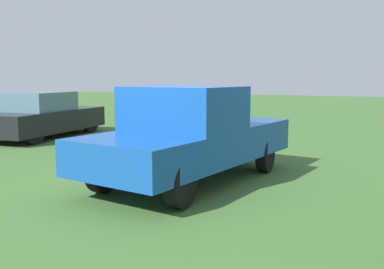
{
  "coord_description": "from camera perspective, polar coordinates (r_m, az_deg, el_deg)",
  "views": [
    {
      "loc": [
        6.9,
        3.68,
        1.98
      ],
      "look_at": [
        -0.44,
        0.32,
        0.9
      ],
      "focal_mm": 40.31,
      "sensor_mm": 36.0,
      "label": 1
    }
  ],
  "objects": [
    {
      "name": "ground_plane",
      "position": [
        8.06,
        -3.41,
        -6.61
      ],
      "size": [
        80.0,
        80.0,
        0.0
      ],
      "primitive_type": "plane",
      "color": "#3D662D"
    },
    {
      "name": "pickup_truck",
      "position": [
        8.04,
        -0.49,
        0.17
      ],
      "size": [
        5.01,
        2.71,
        1.81
      ],
      "rotation": [
        0.0,
        0.0,
        2.98
      ],
      "color": "black",
      "rests_on": "ground_plane"
    },
    {
      "name": "sedan_near",
      "position": [
        15.03,
        -19.06,
        2.32
      ],
      "size": [
        4.64,
        2.19,
        1.49
      ],
      "rotation": [
        0.0,
        0.0,
        3.22
      ],
      "color": "black",
      "rests_on": "ground_plane"
    }
  ]
}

